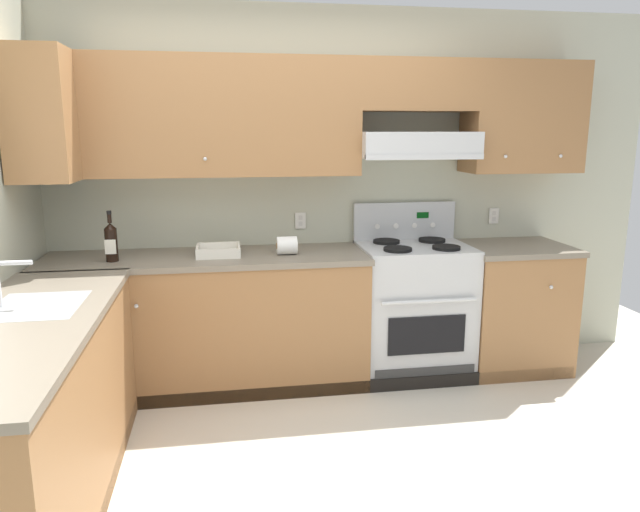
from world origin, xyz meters
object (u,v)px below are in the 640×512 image
(wine_bottle, at_px, (111,241))
(stove, at_px, (413,308))
(bowl, at_px, (218,252))
(paper_towel_roll, at_px, (287,245))

(wine_bottle, bearing_deg, stove, 2.39)
(stove, bearing_deg, bowl, -179.60)
(wine_bottle, relative_size, bowl, 1.13)
(bowl, bearing_deg, stove, 0.40)
(bowl, bearing_deg, wine_bottle, -173.55)
(stove, height_order, paper_towel_roll, stove)
(stove, distance_m, bowl, 1.43)
(stove, xyz_separation_m, wine_bottle, (-2.01, -0.08, 0.56))
(wine_bottle, xyz_separation_m, bowl, (0.66, 0.07, -0.11))
(stove, bearing_deg, wine_bottle, -177.61)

